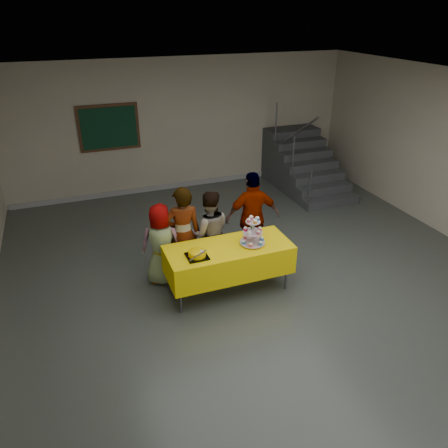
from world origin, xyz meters
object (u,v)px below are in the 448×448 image
object	(u,v)px
staircase	(301,165)
schoolchild_b	(183,235)
schoolchild_a	(161,245)
cupcake_stand	(253,234)
schoolchild_d	(253,217)
bake_table	(229,259)
noticeboard	(109,128)
bear_cake	(197,253)
schoolchild_c	(209,233)

from	to	relation	value
staircase	schoolchild_b	bearing A→B (deg)	-141.70
schoolchild_a	cupcake_stand	bearing A→B (deg)	172.85
schoolchild_b	schoolchild_d	xyz separation A→B (m)	(1.27, 0.19, 0.00)
schoolchild_b	staircase	distance (m)	4.87
bake_table	schoolchild_a	size ratio (longest dim) A/B	1.42
schoolchild_d	bake_table	bearing A→B (deg)	52.76
noticeboard	bear_cake	bearing A→B (deg)	-83.07
cupcake_stand	staircase	distance (m)	4.67
staircase	bear_cake	bearing A→B (deg)	-135.85
bear_cake	schoolchild_c	bearing A→B (deg)	59.66
schoolchild_a	bear_cake	bearing A→B (deg)	136.85
schoolchild_c	noticeboard	bearing A→B (deg)	-64.95
cupcake_stand	schoolchild_a	distance (m)	1.43
bake_table	staircase	xyz separation A→B (m)	(3.27, 3.57, -0.07)
schoolchild_d	staircase	bearing A→B (deg)	-125.29
cupcake_stand	schoolchild_d	world-z (taller)	schoolchild_d
cupcake_stand	schoolchild_c	world-z (taller)	schoolchild_c
schoolchild_c	staircase	bearing A→B (deg)	-128.29
schoolchild_a	noticeboard	world-z (taller)	noticeboard
schoolchild_c	cupcake_stand	bearing A→B (deg)	134.70
bake_table	bear_cake	size ratio (longest dim) A/B	5.25
schoolchild_a	schoolchild_c	distance (m)	0.79
staircase	noticeboard	distance (m)	4.57
bake_table	noticeboard	world-z (taller)	noticeboard
schoolchild_d	bear_cake	bearing A→B (deg)	41.48
cupcake_stand	schoolchild_b	bearing A→B (deg)	146.21
cupcake_stand	schoolchild_c	size ratio (longest dim) A/B	0.31
noticeboard	schoolchild_d	bearing A→B (deg)	-63.81
schoolchild_b	schoolchild_a	bearing A→B (deg)	-3.24
schoolchild_a	schoolchild_c	xyz separation A→B (m)	(0.79, 0.02, 0.05)
schoolchild_d	noticeboard	distance (m)	4.16
staircase	noticeboard	size ratio (longest dim) A/B	1.85
cupcake_stand	schoolchild_d	size ratio (longest dim) A/B	0.28
schoolchild_c	noticeboard	distance (m)	4.01
schoolchild_d	schoolchild_b	bearing A→B (deg)	15.36
schoolchild_a	schoolchild_b	xyz separation A→B (m)	(0.34, -0.04, 0.13)
schoolchild_b	staircase	bearing A→B (deg)	-137.69
cupcake_stand	noticeboard	distance (m)	4.73
schoolchild_b	bear_cake	bearing A→B (deg)	95.36
bake_table	schoolchild_d	world-z (taller)	schoolchild_d
schoolchild_a	schoolchild_b	size ratio (longest dim) A/B	0.84
schoolchild_d	noticeboard	bearing A→B (deg)	-57.02
bake_table	schoolchild_a	world-z (taller)	schoolchild_a
staircase	cupcake_stand	bearing A→B (deg)	-128.82
schoolchild_a	schoolchild_c	size ratio (longest dim) A/B	0.93
cupcake_stand	staircase	xyz separation A→B (m)	(2.91, 3.62, -0.46)
bake_table	cupcake_stand	size ratio (longest dim) A/B	4.22
staircase	bake_table	bearing A→B (deg)	-132.51
noticeboard	schoolchild_a	bearing A→B (deg)	-87.11
cupcake_stand	schoolchild_c	bearing A→B (deg)	124.20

